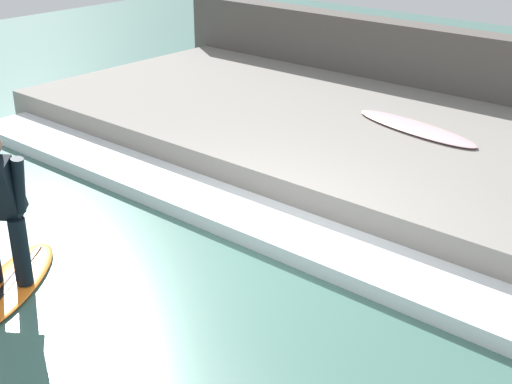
# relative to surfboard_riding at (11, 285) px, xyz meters

# --- Properties ---
(ground_plane) EXTENTS (28.00, 28.00, 0.00)m
(ground_plane) POSITION_rel_surfboard_riding_xyz_m (1.74, -1.33, -0.03)
(ground_plane) COLOR #426B60
(concrete_ledge) EXTENTS (4.40, 11.89, 0.46)m
(concrete_ledge) POSITION_rel_surfboard_riding_xyz_m (5.13, -1.33, 0.20)
(concrete_ledge) COLOR gray
(concrete_ledge) RESTS_ON ground_plane
(back_wall) EXTENTS (0.50, 12.49, 1.42)m
(back_wall) POSITION_rel_surfboard_riding_xyz_m (7.58, -1.33, 0.68)
(back_wall) COLOR #544F49
(back_wall) RESTS_ON ground_plane
(wave_foam_crest) EXTENTS (0.85, 11.30, 0.17)m
(wave_foam_crest) POSITION_rel_surfboard_riding_xyz_m (2.51, -1.33, 0.05)
(wave_foam_crest) COLOR white
(wave_foam_crest) RESTS_ON ground_plane
(surfboard_riding) EXTENTS (1.68, 1.38, 0.07)m
(surfboard_riding) POSITION_rel_surfboard_riding_xyz_m (0.00, 0.00, 0.00)
(surfboard_riding) COLOR orange
(surfboard_riding) RESTS_ON ground_plane
(surfboard_spare) EXTENTS (0.87, 2.05, 0.06)m
(surfboard_spare) POSITION_rel_surfboard_riding_xyz_m (5.47, -1.25, 0.46)
(surfboard_spare) COLOR beige
(surfboard_spare) RESTS_ON concrete_ledge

